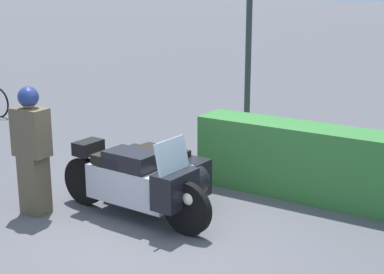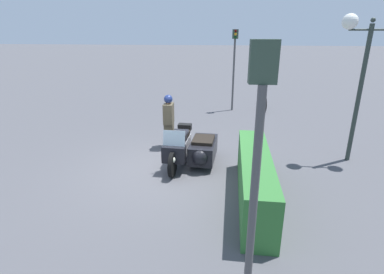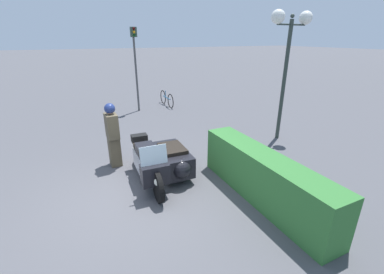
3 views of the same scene
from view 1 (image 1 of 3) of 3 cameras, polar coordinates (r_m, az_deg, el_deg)
ground_plane at (r=7.21m, az=-4.36°, el=-9.65°), size 160.00×160.00×0.00m
police_motorcycle at (r=7.83m, az=-3.95°, el=-3.91°), size 2.40×1.36×1.16m
officer_rider at (r=7.88m, az=-15.26°, el=-1.01°), size 0.47×0.29×1.71m
hedge_bush_curbside at (r=8.39m, az=12.11°, el=-2.55°), size 3.57×0.64×1.04m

